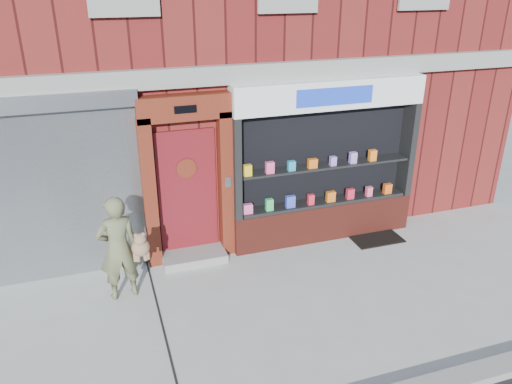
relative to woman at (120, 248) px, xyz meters
name	(u,v)px	position (x,y,z in m)	size (l,w,h in m)	color
ground	(267,309)	(1.99, -1.01, -0.85)	(80.00, 80.00, 0.00)	#9E9E99
building	(179,5)	(1.99, 4.98, 3.15)	(12.00, 8.16, 8.00)	#5E1615
shutter_bay	(41,181)	(-1.01, 0.91, 0.87)	(3.10, 0.30, 3.04)	gray
red_door_bay	(188,180)	(1.24, 0.85, 0.61)	(1.52, 0.58, 2.90)	#541A0E
pharmacy_bay	(325,169)	(3.73, 0.80, 0.52)	(3.50, 0.41, 3.00)	maroon
woman	(120,248)	(0.00, 0.00, 0.00)	(0.79, 0.51, 1.69)	#5C613F
doormat	(375,237)	(4.68, 0.41, -0.84)	(0.94, 0.66, 0.02)	black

